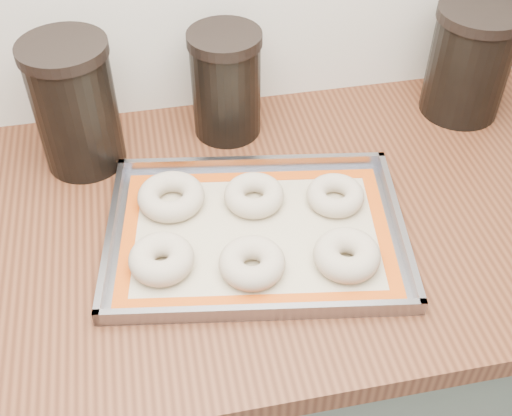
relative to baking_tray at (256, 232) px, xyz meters
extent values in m
cube|color=slate|center=(0.12, 0.05, -0.48)|extent=(3.00, 0.65, 0.86)
cube|color=brown|center=(0.12, 0.05, -0.03)|extent=(3.06, 0.68, 0.04)
cube|color=gray|center=(0.00, 0.00, 0.00)|extent=(0.51, 0.40, 0.00)
cube|color=gray|center=(0.02, 0.16, 0.01)|extent=(0.46, 0.08, 0.02)
cube|color=gray|center=(-0.02, -0.16, 0.01)|extent=(0.46, 0.08, 0.02)
cube|color=gray|center=(-0.22, 0.03, 0.01)|extent=(0.06, 0.33, 0.02)
cube|color=gray|center=(0.22, -0.03, 0.01)|extent=(0.06, 0.33, 0.02)
cube|color=#C6B793|center=(0.00, 0.00, 0.00)|extent=(0.46, 0.35, 0.00)
cube|color=#D14D0D|center=(0.02, 0.13, 0.00)|extent=(0.42, 0.09, 0.00)
cube|color=#D14D0D|center=(-0.02, -0.13, 0.00)|extent=(0.42, 0.09, 0.00)
cube|color=#D14D0D|center=(-0.20, 0.03, 0.00)|extent=(0.06, 0.25, 0.00)
cube|color=#D14D0D|center=(0.20, -0.03, 0.00)|extent=(0.06, 0.25, 0.00)
torus|color=#C1AF96|center=(-0.15, -0.04, 0.02)|extent=(0.13, 0.13, 0.04)
torus|color=#C1AF96|center=(-0.02, -0.07, 0.02)|extent=(0.11, 0.11, 0.04)
torus|color=#C1AF96|center=(0.12, -0.09, 0.02)|extent=(0.10, 0.10, 0.04)
torus|color=#C1AF96|center=(-0.12, 0.09, 0.02)|extent=(0.14, 0.14, 0.04)
torus|color=#C1AF96|center=(0.01, 0.07, 0.01)|extent=(0.11, 0.11, 0.03)
torus|color=#C1AF96|center=(0.14, 0.04, 0.01)|extent=(0.10, 0.10, 0.03)
cylinder|color=black|center=(-0.26, 0.24, 0.10)|extent=(0.14, 0.14, 0.21)
cylinder|color=black|center=(-0.26, 0.24, 0.21)|extent=(0.14, 0.14, 0.02)
cylinder|color=black|center=(0.00, 0.28, 0.08)|extent=(0.12, 0.12, 0.18)
cylinder|color=black|center=(0.00, 0.28, 0.18)|extent=(0.13, 0.13, 0.02)
cylinder|color=black|center=(0.45, 0.26, 0.09)|extent=(0.15, 0.15, 0.19)
cylinder|color=black|center=(0.45, 0.26, 0.19)|extent=(0.16, 0.16, 0.02)
camera|label=1|loc=(-0.14, -0.68, 0.73)|focal=45.00mm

